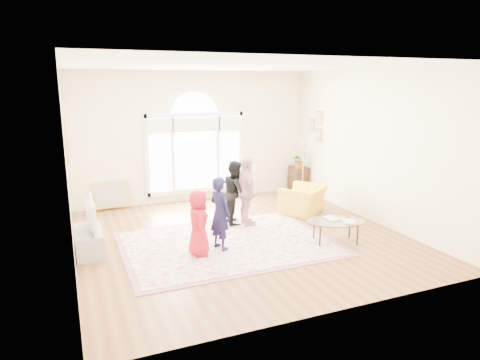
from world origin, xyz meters
name	(u,v)px	position (x,y,z in m)	size (l,w,h in m)	color
ground	(241,237)	(0.00, 0.00, 0.00)	(6.00, 6.00, 0.00)	brown
room_shell	(197,139)	(0.01, 2.83, 1.57)	(6.00, 6.00, 6.00)	beige
area_rug	(228,243)	(-0.37, -0.23, 0.01)	(3.60, 2.60, 0.02)	beige
rug_border	(228,244)	(-0.37, -0.23, 0.01)	(3.80, 2.80, 0.01)	#9A576B
tv_console	(89,241)	(-2.75, 0.30, 0.21)	(0.45, 1.00, 0.42)	#95979D
television	(87,215)	(-2.74, 0.30, 0.70)	(0.16, 0.97, 0.56)	black
coffee_table	(336,222)	(1.52, -0.90, 0.40)	(1.25, 0.98, 0.54)	silver
armchair	(303,200)	(1.90, 0.91, 0.31)	(0.97, 0.85, 0.63)	yellow
side_cabinet	(299,180)	(2.78, 2.64, 0.35)	(0.40, 0.50, 0.70)	black
floor_lamp	(304,149)	(2.55, 2.05, 1.28)	(0.30, 0.30, 1.51)	black
plant_pedestal	(299,181)	(2.70, 2.50, 0.35)	(0.20, 0.20, 0.70)	white
potted_plant	(299,160)	(2.70, 2.50, 0.91)	(0.39, 0.34, 0.43)	#33722D
leaning_picture	(112,209)	(-2.09, 2.90, 0.00)	(0.80, 0.05, 0.62)	tan
child_red	(198,223)	(-1.01, -0.54, 0.59)	(0.55, 0.36, 1.14)	#A41425
child_navy	(220,213)	(-0.58, -0.42, 0.67)	(0.48, 0.31, 1.31)	#151438
child_black	(236,192)	(0.21, 0.82, 0.68)	(0.64, 0.50, 1.33)	black
child_pink	(247,191)	(0.37, 0.61, 0.73)	(0.83, 0.35, 1.42)	#C98D99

